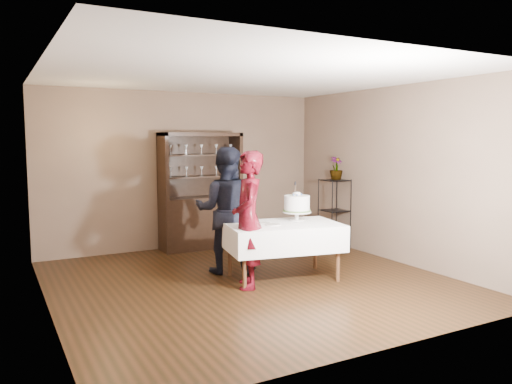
% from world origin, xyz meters
% --- Properties ---
extents(floor, '(5.00, 5.00, 0.00)m').
position_xyz_m(floor, '(0.00, 0.00, 0.00)').
color(floor, black).
rests_on(floor, ground).
extents(ceiling, '(5.00, 5.00, 0.00)m').
position_xyz_m(ceiling, '(0.00, 0.00, 2.70)').
color(ceiling, silver).
rests_on(ceiling, back_wall).
extents(back_wall, '(5.00, 0.02, 2.70)m').
position_xyz_m(back_wall, '(0.00, 2.50, 1.35)').
color(back_wall, brown).
rests_on(back_wall, floor).
extents(wall_left, '(0.02, 5.00, 2.70)m').
position_xyz_m(wall_left, '(-2.50, 0.00, 1.35)').
color(wall_left, brown).
rests_on(wall_left, floor).
extents(wall_right, '(0.02, 5.00, 2.70)m').
position_xyz_m(wall_right, '(2.50, 0.00, 1.35)').
color(wall_right, brown).
rests_on(wall_right, floor).
extents(china_hutch, '(1.40, 0.48, 2.00)m').
position_xyz_m(china_hutch, '(0.20, 2.25, 0.66)').
color(china_hutch, black).
rests_on(china_hutch, floor).
extents(plant_etagere, '(0.42, 0.42, 1.20)m').
position_xyz_m(plant_etagere, '(2.28, 1.20, 0.65)').
color(plant_etagere, black).
rests_on(plant_etagere, floor).
extents(cake_table, '(1.66, 1.19, 0.76)m').
position_xyz_m(cake_table, '(0.44, -0.08, 0.58)').
color(cake_table, white).
rests_on(cake_table, floor).
extents(woman, '(0.63, 0.75, 1.75)m').
position_xyz_m(woman, '(-0.14, -0.20, 0.87)').
color(woman, '#35040A').
rests_on(woman, floor).
extents(man, '(1.09, 1.02, 1.78)m').
position_xyz_m(man, '(-0.10, 0.59, 0.89)').
color(man, black).
rests_on(man, floor).
extents(cake, '(0.44, 0.44, 0.55)m').
position_xyz_m(cake, '(0.76, 0.06, 0.98)').
color(cake, beige).
rests_on(cake, cake_table).
extents(plate_near, '(0.22, 0.22, 0.01)m').
position_xyz_m(plate_near, '(0.26, -0.13, 0.76)').
color(plate_near, beige).
rests_on(plate_near, cake_table).
extents(plate_far, '(0.16, 0.16, 0.01)m').
position_xyz_m(plate_far, '(0.21, 0.02, 0.76)').
color(plate_far, beige).
rests_on(plate_far, cake_table).
extents(potted_plant, '(0.24, 0.24, 0.40)m').
position_xyz_m(potted_plant, '(2.31, 1.21, 1.39)').
color(potted_plant, '#4C6F34').
rests_on(potted_plant, plant_etagere).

